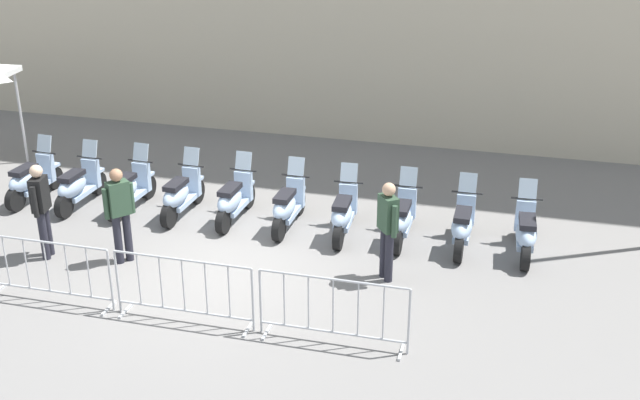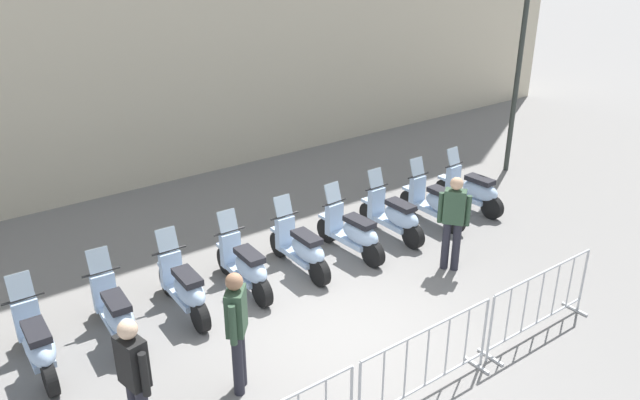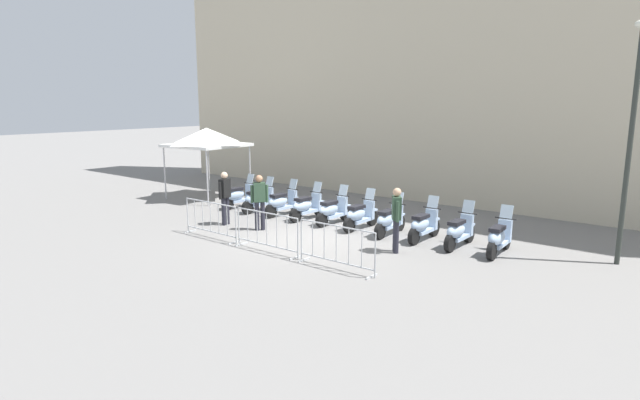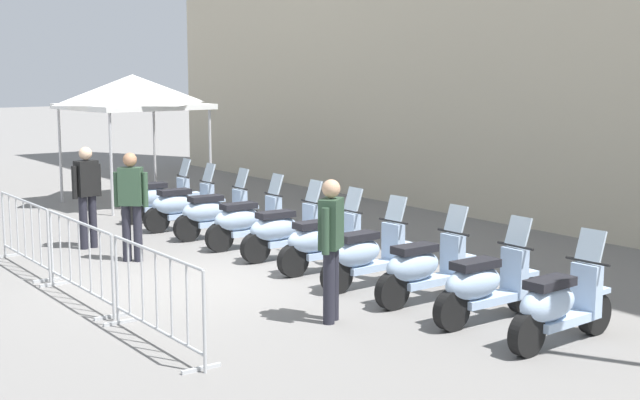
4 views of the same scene
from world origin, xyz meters
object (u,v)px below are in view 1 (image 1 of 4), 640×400
Objects in this scene: motorcycle_4 at (234,200)px; motorcycle_9 at (526,232)px; motorcycle_0 at (31,180)px; motorcycle_5 at (288,206)px; officer_mid_plaza at (388,226)px; motorcycle_2 at (129,190)px; motorcycle_8 at (463,225)px; motorcycle_7 at (403,218)px; barrier_segment_1 at (184,291)px; barrier_segment_0 at (48,272)px; motorcycle_3 at (181,195)px; motorcycle_1 at (78,186)px; barrier_segment_2 at (333,311)px; officer_by_barriers at (41,206)px; motorcycle_6 at (344,214)px; officer_near_row_end at (120,210)px.

motorcycle_4 is 5.46m from motorcycle_9.
motorcycle_0 is 1.00× the size of motorcycle_5.
officer_mid_plaza is (2.02, -1.64, 0.53)m from motorcycle_5.
motorcycle_2 is 6.55m from motorcycle_8.
barrier_segment_1 is at bearing -132.45° from motorcycle_7.
motorcycle_2 is 3.54m from barrier_segment_0.
motorcycle_3 and motorcycle_5 have the same top height.
motorcycle_7 is 0.78× the size of barrier_segment_0.
motorcycle_0 and motorcycle_8 have the same top height.
motorcycle_0 is at bearing 175.66° from motorcycle_7.
motorcycle_1 is (1.09, -0.13, 0.00)m from motorcycle_0.
motorcycle_7 and motorcycle_9 have the same top height.
officer_mid_plaza is at bearing -15.39° from motorcycle_0.
officer_mid_plaza reaches higher than barrier_segment_0.
barrier_segment_1 is (-4.12, -3.19, 0.07)m from motorcycle_8.
barrier_segment_0 is at bearing 174.90° from barrier_segment_1.
motorcycle_0 is at bearing 175.66° from motorcycle_5.
barrier_segment_2 is (2.53, -3.82, 0.07)m from motorcycle_4.
officer_mid_plaza and officer_by_barriers have the same top height.
motorcycle_7 is (3.26, -0.29, 0.00)m from motorcycle_4.
motorcycle_6 is at bearing -5.40° from motorcycle_2.
motorcycle_7 is at bearing 47.55° from barrier_segment_1.
motorcycle_4 is at bearing -3.72° from motorcycle_0.
motorcycle_6 is 4.01m from officer_near_row_end.
motorcycle_5 and motorcycle_8 have the same top height.
motorcycle_4 is 3.27m from motorcycle_7.
officer_mid_plaza is 5.97m from officer_by_barriers.
barrier_segment_0 is at bearing -58.23° from motorcycle_0.
motorcycle_2 and motorcycle_3 have the same top height.
motorcycle_8 is at bearing 37.81° from barrier_segment_1.
motorcycle_0 is 4.37m from motorcycle_4.
motorcycle_0 is at bearing 142.79° from officer_near_row_end.
motorcycle_9 is (8.70, -0.67, 0.00)m from motorcycle_1.
officer_near_row_end is (-1.68, 1.69, 0.45)m from barrier_segment_1.
motorcycle_6 is at bearing 122.10° from officer_mid_plaza.
motorcycle_4 is 3.61m from officer_mid_plaza.
motorcycle_8 is at bearing -6.40° from motorcycle_7.
motorcycle_7 is at bearing -0.65° from motorcycle_6.
officer_mid_plaza reaches higher than motorcycle_7.
motorcycle_1 is 6.68m from officer_mid_plaza.
motorcycle_5 and motorcycle_7 have the same top height.
officer_near_row_end is at bearing -37.21° from motorcycle_0.
motorcycle_4 is 1.00× the size of motorcycle_5.
motorcycle_9 is at bearing 11.52° from officer_near_row_end.
motorcycle_7 is 0.78× the size of barrier_segment_2.
motorcycle_1 is 1.09m from motorcycle_2.
officer_near_row_end is (-6.88, -1.40, 0.53)m from motorcycle_9.
officer_by_barriers is (-0.68, -2.11, 0.53)m from motorcycle_2.
motorcycle_9 is at bearing -5.93° from motorcycle_7.
motorcycle_2 is (2.18, -0.15, 0.00)m from motorcycle_0.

